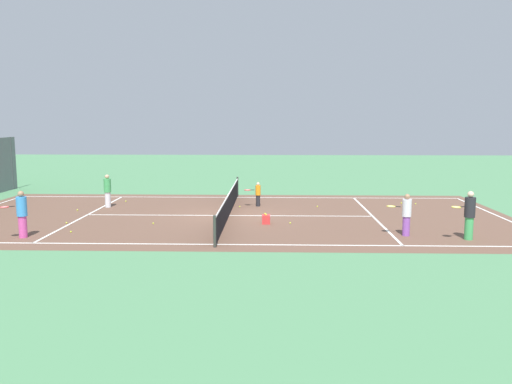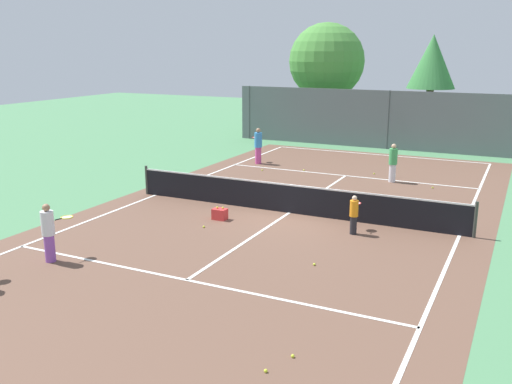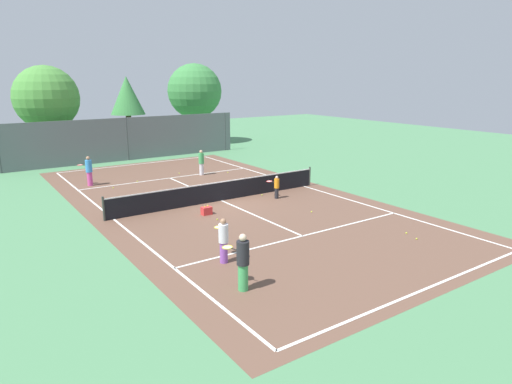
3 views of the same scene
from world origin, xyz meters
name	(u,v)px [view 2 (image 2 of 3)]	position (x,y,z in m)	size (l,w,h in m)	color
ground_plane	(289,213)	(0.00, 0.00, 0.00)	(80.00, 80.00, 0.00)	#4C8456
court_surface	(289,213)	(0.00, 0.00, 0.00)	(13.00, 25.00, 0.01)	brown
tennis_net	(290,198)	(0.00, 0.00, 0.51)	(11.90, 0.10, 1.10)	#333833
perimeter_fence	(388,120)	(0.00, 14.00, 1.60)	(18.00, 0.12, 3.20)	slate
tree_0	(432,63)	(1.50, 17.78, 4.59)	(2.78, 2.78, 6.21)	brown
tree_1	(327,61)	(-4.74, 17.15, 4.62)	(4.67, 4.67, 6.97)	brown
player_0	(393,163)	(2.08, 6.11, 0.83)	(0.34, 0.34, 1.61)	silver
player_1	(258,145)	(-4.63, 7.17, 0.89)	(0.79, 0.87, 1.72)	#D14799
player_2	(354,214)	(2.59, -1.20, 0.62)	(0.42, 0.84, 1.20)	#232328
player_4	(49,232)	(-3.89, -6.88, 0.81)	(0.50, 0.92, 1.57)	purple
ball_crate	(220,214)	(-1.75, -1.68, 0.18)	(0.45, 0.33, 0.43)	red
tennis_ball_0	(352,224)	(2.30, -0.34, 0.03)	(0.07, 0.07, 0.07)	#CCE533
tennis_ball_1	(314,264)	(2.43, -4.15, 0.03)	(0.07, 0.07, 0.07)	#CCE533
tennis_ball_2	(293,356)	(3.64, -8.54, 0.03)	(0.07, 0.07, 0.07)	#CCE533
tennis_ball_3	(374,174)	(1.04, 7.25, 0.03)	(0.07, 0.07, 0.07)	#CCE533
tennis_ball_4	(262,170)	(-3.74, 5.74, 0.03)	(0.07, 0.07, 0.07)	#CCE533
tennis_ball_5	(204,227)	(-1.76, -2.68, 0.03)	(0.07, 0.07, 0.07)	#CCE533
tennis_ball_6	(433,188)	(3.81, 5.71, 0.03)	(0.07, 0.07, 0.07)	#CCE533
tennis_ball_7	(271,187)	(-2.02, 2.96, 0.03)	(0.07, 0.07, 0.07)	#CCE533
tennis_ball_8	(266,371)	(3.40, -9.19, 0.03)	(0.07, 0.07, 0.07)	#CCE533
tennis_ball_9	(304,170)	(-2.03, 6.58, 0.03)	(0.07, 0.07, 0.07)	#CCE533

